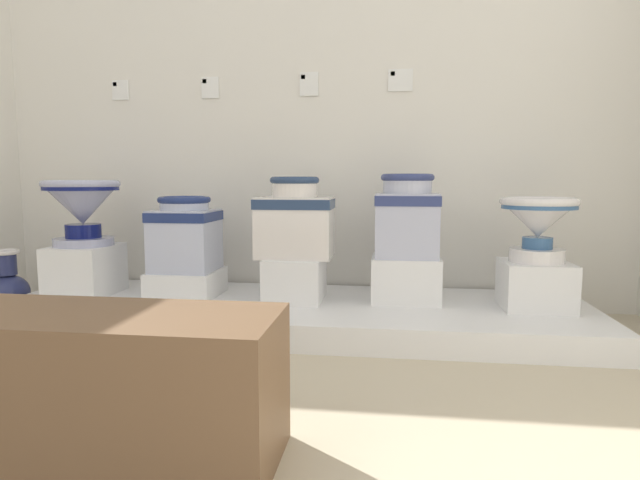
# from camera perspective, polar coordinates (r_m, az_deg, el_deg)

# --- Properties ---
(wall_back) EXTENTS (3.91, 0.06, 3.00)m
(wall_back) POSITION_cam_1_polar(r_m,az_deg,el_deg) (3.24, -1.27, 19.94)
(wall_back) COLOR white
(wall_back) RESTS_ON ground_plane
(display_platform) EXTENTS (2.98, 0.90, 0.13)m
(display_platform) POSITION_cam_1_polar(r_m,az_deg,el_deg) (2.75, -2.83, -7.93)
(display_platform) COLOR white
(display_platform) RESTS_ON ground_plane
(plinth_block_leftmost) EXTENTS (0.31, 0.36, 0.27)m
(plinth_block_leftmost) POSITION_cam_1_polar(r_m,az_deg,el_deg) (3.16, -24.07, -2.97)
(plinth_block_leftmost) COLOR white
(plinth_block_leftmost) RESTS_ON display_platform
(antique_toilet_leftmost) EXTENTS (0.40, 0.40, 0.35)m
(antique_toilet_leftmost) POSITION_cam_1_polar(r_m,az_deg,el_deg) (3.12, -24.37, 3.56)
(antique_toilet_leftmost) COLOR #ABAFD1
(antique_toilet_leftmost) RESTS_ON plinth_block_leftmost
(plinth_block_slender_white) EXTENTS (0.35, 0.35, 0.14)m
(plinth_block_slender_white) POSITION_cam_1_polar(r_m,az_deg,el_deg) (2.95, -14.24, -4.50)
(plinth_block_slender_white) COLOR white
(plinth_block_slender_white) RESTS_ON display_platform
(antique_toilet_slender_white) EXTENTS (0.33, 0.31, 0.40)m
(antique_toilet_slender_white) POSITION_cam_1_polar(r_m,az_deg,el_deg) (2.91, -14.39, 0.86)
(antique_toilet_slender_white) COLOR silver
(antique_toilet_slender_white) RESTS_ON plinth_block_slender_white
(plinth_block_rightmost) EXTENTS (0.29, 0.34, 0.22)m
(plinth_block_rightmost) POSITION_cam_1_polar(r_m,az_deg,el_deg) (2.75, -2.71, -4.19)
(plinth_block_rightmost) COLOR white
(plinth_block_rightmost) RESTS_ON display_platform
(antique_toilet_rightmost) EXTENTS (0.39, 0.26, 0.42)m
(antique_toilet_rightmost) POSITION_cam_1_polar(r_m,az_deg,el_deg) (2.71, -2.74, 2.41)
(antique_toilet_rightmost) COLOR white
(antique_toilet_rightmost) RESTS_ON plinth_block_rightmost
(plinth_block_pale_glazed) EXTENTS (0.35, 0.30, 0.23)m
(plinth_block_pale_glazed) POSITION_cam_1_polar(r_m,az_deg,el_deg) (2.76, 9.26, -4.17)
(plinth_block_pale_glazed) COLOR white
(plinth_block_pale_glazed) RESTS_ON display_platform
(antique_toilet_pale_glazed) EXTENTS (0.32, 0.28, 0.42)m
(antique_toilet_pale_glazed) POSITION_cam_1_polar(r_m,az_deg,el_deg) (2.72, 9.39, 2.75)
(antique_toilet_pale_glazed) COLOR silver
(antique_toilet_pale_glazed) RESTS_ON plinth_block_pale_glazed
(plinth_block_broad_patterned) EXTENTS (0.32, 0.32, 0.23)m
(plinth_block_broad_patterned) POSITION_cam_1_polar(r_m,az_deg,el_deg) (2.78, 22.28, -4.53)
(plinth_block_broad_patterned) COLOR white
(plinth_block_broad_patterned) RESTS_ON display_platform
(antique_toilet_broad_patterned) EXTENTS (0.36, 0.36, 0.31)m
(antique_toilet_broad_patterned) POSITION_cam_1_polar(r_m,az_deg,el_deg) (2.74, 22.57, 2.01)
(antique_toilet_broad_patterned) COLOR white
(antique_toilet_broad_patterned) RESTS_ON plinth_block_broad_patterned
(info_placard_first) EXTENTS (0.11, 0.01, 0.12)m
(info_placard_first) POSITION_cam_1_polar(r_m,az_deg,el_deg) (3.53, -20.81, 14.95)
(info_placard_first) COLOR white
(info_placard_second) EXTENTS (0.11, 0.01, 0.12)m
(info_placard_second) POSITION_cam_1_polar(r_m,az_deg,el_deg) (3.31, -11.81, 15.87)
(info_placard_second) COLOR white
(info_placard_third) EXTENTS (0.11, 0.01, 0.13)m
(info_placard_third) POSITION_cam_1_polar(r_m,az_deg,el_deg) (3.17, -1.21, 16.55)
(info_placard_third) COLOR white
(info_placard_fourth) EXTENTS (0.14, 0.01, 0.12)m
(info_placard_fourth) POSITION_cam_1_polar(r_m,az_deg,el_deg) (3.13, 8.69, 16.76)
(info_placard_fourth) COLOR white
(decorative_vase_corner) EXTENTS (0.23, 0.23, 0.37)m
(decorative_vase_corner) POSITION_cam_1_polar(r_m,az_deg,el_deg) (3.40, -30.74, -4.50)
(decorative_vase_corner) COLOR white
(decorative_vase_corner) RESTS_ON ground_plane
(museum_bench) EXTENTS (1.01, 0.36, 0.40)m
(museum_bench) POSITION_cam_1_polar(r_m,az_deg,el_deg) (1.59, -23.39, -14.20)
(museum_bench) COLOR brown
(museum_bench) RESTS_ON ground_plane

